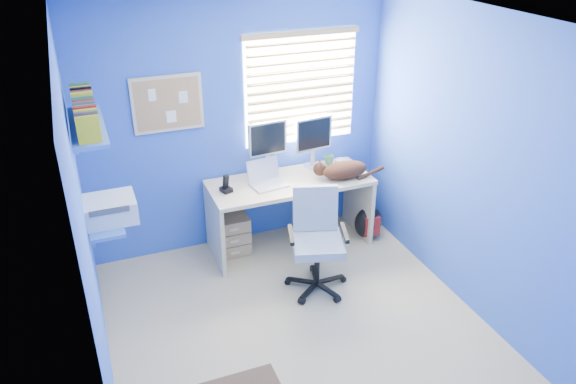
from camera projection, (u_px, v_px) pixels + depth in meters
name	position (u px, v px, depth m)	size (l,w,h in m)	color
floor	(300.00, 330.00, 4.66)	(3.00, 3.20, 0.00)	tan
ceiling	(304.00, 20.00, 3.52)	(3.00, 3.20, 0.00)	white
wall_back	(238.00, 125.00, 5.41)	(3.00, 0.01, 2.50)	blue
wall_front	(427.00, 336.00, 2.76)	(3.00, 0.01, 2.50)	blue
wall_left	(86.00, 236.00, 3.60)	(0.01, 3.20, 2.50)	blue
wall_right	(471.00, 165.00, 4.58)	(0.01, 3.20, 2.50)	blue
desk	(290.00, 213.00, 5.66)	(1.60, 0.65, 0.74)	#CCB68B
laptop	(269.00, 175.00, 5.35)	(0.33, 0.26, 0.22)	silver
monitor_left	(267.00, 147.00, 5.54)	(0.40, 0.12, 0.54)	silver
monitor_right	(313.00, 142.00, 5.66)	(0.40, 0.12, 0.54)	silver
phone	(226.00, 183.00, 5.24)	(0.09, 0.11, 0.17)	black
mug	(329.00, 160.00, 5.81)	(0.10, 0.09, 0.10)	#3C864F
cd_spindle	(341.00, 163.00, 5.79)	(0.13, 0.13, 0.07)	silver
cat	(345.00, 170.00, 5.52)	(0.47, 0.25, 0.17)	black
tower_pc	(319.00, 217.00, 5.89)	(0.19, 0.44, 0.45)	beige
drawer_boxes	(231.00, 234.00, 5.62)	(0.35, 0.28, 0.41)	tan
yellow_book	(314.00, 237.00, 5.73)	(0.03, 0.17, 0.24)	yellow
backpack	(368.00, 222.00, 5.88)	(0.30, 0.23, 0.35)	black
office_chair	(317.00, 253.00, 5.05)	(0.68, 0.68, 0.93)	black
window_blinds	(301.00, 89.00, 5.46)	(1.15, 0.05, 1.10)	white
corkboard	(168.00, 104.00, 5.05)	(0.64, 0.02, 0.52)	#CCB68B
wall_shelves	(96.00, 162.00, 4.18)	(0.42, 0.90, 1.05)	#4376CD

